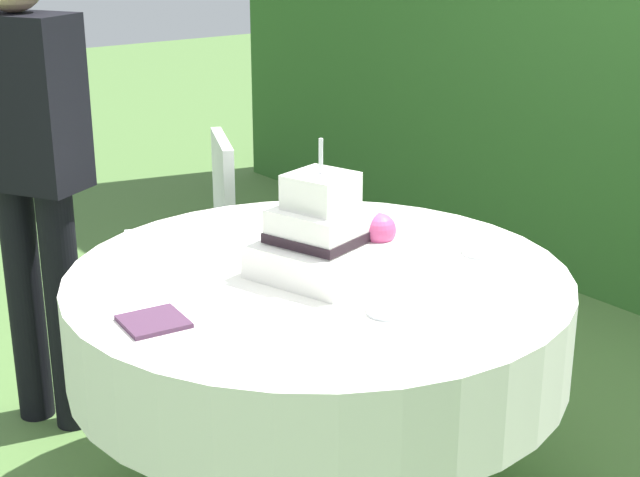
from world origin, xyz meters
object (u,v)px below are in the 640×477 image
Objects in this scene: serving_plate_right at (388,311)px; wedding_cake at (325,237)px; napkin_stack at (154,322)px; garden_chair at (199,229)px; serving_plate_near at (481,252)px; serving_plate_far at (311,221)px; cake_table at (318,317)px; standing_person at (30,163)px; serving_plate_left at (337,212)px.

wedding_cake is at bearing 172.61° from serving_plate_right.
garden_chair is (-1.13, 0.77, -0.22)m from napkin_stack.
wedding_cake is 1.18m from garden_chair.
serving_plate_near and serving_plate_right have the same top height.
serving_plate_near is 0.58m from serving_plate_far.
wedding_cake is (0.02, 0.01, 0.24)m from cake_table.
standing_person reaches higher than cake_table.
serving_plate_near is 0.07× the size of standing_person.
cake_table is 0.52m from serving_plate_near.
napkin_stack is at bearing -88.21° from wedding_cake.
serving_plate_left is (-0.41, 0.37, -0.10)m from wedding_cake.
standing_person is (-0.59, -0.79, 0.17)m from serving_plate_left.
garden_chair reaches higher than serving_plate_left.
cake_table is at bearing -34.25° from serving_plate_far.
serving_plate_right is at bearing -11.33° from garden_chair.
serving_plate_near and serving_plate_far have the same top height.
napkin_stack is 0.09× the size of standing_person.
serving_plate_left is 0.13× the size of garden_chair.
serving_plate_right is 0.76× the size of napkin_stack.
serving_plate_near reaches higher than cake_table.
standing_person reaches higher than serving_plate_near.
cake_table is 1.56× the size of garden_chair.
wedding_cake reaches higher than serving_plate_far.
serving_plate_near is at bearing 9.62° from garden_chair.
napkin_stack is at bearing -34.55° from garden_chair.
serving_plate_near and napkin_stack have the same top height.
serving_plate_left is (-0.03, 0.13, 0.00)m from serving_plate_far.
wedding_cake is 3.63× the size of serving_plate_far.
serving_plate_far is at bearing -157.70° from serving_plate_near.
standing_person is (-1.15, -0.89, 0.17)m from serving_plate_near.
serving_plate_near is at bearing 9.32° from serving_plate_left.
napkin_stack is 1.03m from standing_person.
serving_plate_left is 0.07× the size of standing_person.
serving_plate_far is 0.76m from garden_chair.
wedding_cake is 3.36× the size of serving_plate_left.
wedding_cake is 1.09m from standing_person.
garden_chair is (-0.73, 0.00, -0.22)m from serving_plate_far.
wedding_cake is at bearing 32.66° from cake_table.
standing_person reaches higher than serving_plate_right.
standing_person is (-1.31, -0.39, 0.17)m from serving_plate_right.
wedding_cake reaches higher than cake_table.
standing_person is at bearing -156.69° from wedding_cake.
wedding_cake is 0.49m from serving_plate_near.
napkin_stack is (0.40, -0.77, -0.00)m from serving_plate_far.
serving_plate_left is at bearing 101.63° from serving_plate_far.
serving_plate_left is at bearing 138.10° from wedding_cake.
standing_person is (-1.01, 0.10, 0.17)m from napkin_stack.
serving_plate_left reaches higher than cake_table.
serving_plate_right is at bearing -7.39° from wedding_cake.
serving_plate_left is 0.78× the size of napkin_stack.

